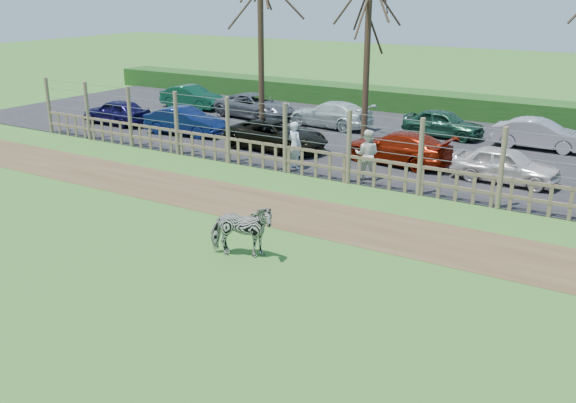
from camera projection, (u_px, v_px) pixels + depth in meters
The scene contains 20 objects.
ground at pixel (197, 267), 15.26m from camera, with size 120.00×120.00×0.00m, color #689D43.
dirt_strip at pixel (295, 213), 18.89m from camera, with size 34.00×2.80×0.01m, color brown.
asphalt at pixel (417, 144), 26.96m from camera, with size 44.00×13.00×0.04m, color #232326.
hedge at pixel (467, 107), 32.44m from camera, with size 46.00×2.00×1.10m, color #1E4716.
fence at pixel (348, 160), 21.46m from camera, with size 30.16×0.16×2.50m.
tree_left at pixel (260, 4), 26.78m from camera, with size 4.80×4.80×7.88m.
tree_mid at pixel (368, 25), 25.60m from camera, with size 4.80×4.80×6.83m.
zebra at pixel (241, 231), 15.60m from camera, with size 0.74×1.63×1.37m, color gray.
visitor_a at pixel (295, 145), 23.08m from camera, with size 0.63×0.41×1.72m, color silver.
visitor_b at pixel (367, 155), 21.80m from camera, with size 0.84×0.65×1.72m, color silver.
car_0 at pixel (117, 112), 30.64m from camera, with size 1.42×3.52×1.20m, color #110D3E.
car_1 at pixel (185, 121), 28.50m from camera, with size 1.27×3.64×1.20m, color #0C1C4F.
car_2 at pixel (277, 135), 25.86m from camera, with size 1.99×4.32×1.20m, color black.
car_3 at pixel (398, 148), 23.81m from camera, with size 1.68×4.13×1.20m, color maroon.
car_4 at pixel (506, 165), 21.53m from camera, with size 1.42×3.52×1.20m, color silver.
car_7 at pixel (192, 97), 34.69m from camera, with size 1.27×3.64×1.20m, color #0E432B.
car_8 at pixel (255, 106), 32.14m from camera, with size 1.99×4.32×1.20m, color #5A5D63.
car_9 at pixel (330, 114), 30.04m from camera, with size 1.68×4.13×1.20m, color silver.
car_10 at pixel (443, 123), 28.02m from camera, with size 1.42×3.52×1.20m, color #1D4933.
car_11 at pixel (540, 134), 25.98m from camera, with size 1.27×3.64×1.20m, color #B6ADB5.
Camera 1 is at (9.15, -10.77, 6.34)m, focal length 40.00 mm.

